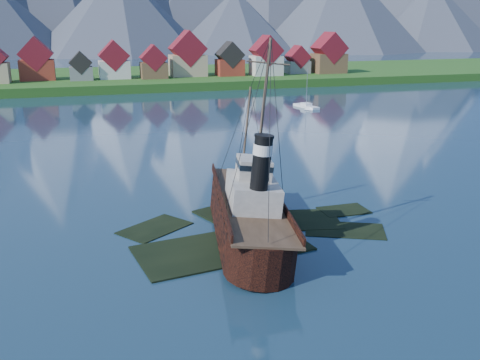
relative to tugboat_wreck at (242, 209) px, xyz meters
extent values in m
plane|color=#162E40|center=(-0.32, -1.67, -2.89)|extent=(1400.00, 1400.00, 0.00)
cube|color=black|center=(-3.32, -3.67, -3.21)|extent=(19.08, 11.42, 1.00)
cube|color=black|center=(5.68, 2.33, -3.27)|extent=(15.15, 9.76, 1.00)
cube|color=black|center=(1.68, 7.33, -3.17)|extent=(11.45, 9.06, 1.00)
cube|color=black|center=(11.68, -2.67, -3.31)|extent=(10.27, 8.34, 1.00)
cube|color=black|center=(-9.32, 4.33, -3.29)|extent=(9.42, 8.68, 1.00)
cube|color=black|center=(14.68, 3.33, -3.24)|extent=(6.00, 4.00, 1.00)
cube|color=#1B3F12|center=(-0.32, 168.33, -2.89)|extent=(600.00, 80.00, 3.20)
cube|color=#3F3D38|center=(-0.32, 130.33, -2.89)|extent=(600.00, 2.50, 2.00)
cube|color=maroon|center=(-29.32, 154.33, 3.71)|extent=(12.00, 8.50, 7.20)
cube|color=maroon|center=(-29.32, 154.33, 9.47)|extent=(12.22, 8.67, 12.22)
cube|color=slate|center=(-14.32, 149.33, 2.51)|extent=(8.00, 7.00, 4.80)
cube|color=black|center=(-14.32, 149.33, 6.35)|extent=(8.15, 7.14, 8.15)
cube|color=beige|center=(-2.32, 152.33, 3.31)|extent=(11.00, 9.50, 6.40)
cube|color=maroon|center=(-2.32, 152.33, 8.49)|extent=(11.20, 9.69, 11.20)
cube|color=brown|center=(11.68, 148.33, 3.01)|extent=(9.50, 8.00, 5.80)
cube|color=maroon|center=(11.68, 148.33, 7.62)|extent=(9.67, 8.16, 9.67)
cube|color=tan|center=(25.68, 153.33, 4.11)|extent=(13.50, 10.00, 8.00)
cube|color=maroon|center=(25.68, 153.33, 10.54)|extent=(13.75, 10.20, 13.75)
cube|color=maroon|center=(41.68, 150.33, 3.21)|extent=(10.00, 8.50, 6.20)
cube|color=black|center=(41.68, 150.33, 8.11)|extent=(10.18, 8.67, 10.18)
cube|color=beige|center=(55.68, 147.33, 3.86)|extent=(11.50, 9.00, 7.50)
cube|color=maroon|center=(55.68, 147.33, 9.68)|extent=(11.71, 9.18, 11.71)
cube|color=slate|center=(70.68, 151.33, 2.61)|extent=(9.00, 7.50, 5.00)
cube|color=maroon|center=(70.68, 151.33, 6.73)|extent=(9.16, 7.65, 9.16)
cube|color=brown|center=(83.68, 149.33, 4.01)|extent=(12.50, 10.00, 7.80)
cube|color=maroon|center=(83.68, 149.33, 10.16)|extent=(12.73, 10.20, 12.73)
cone|color=#2D333D|center=(19.68, 367.33, 28.11)|extent=(136.00, 136.00, 66.00)
cone|color=#2D333D|center=(109.68, 371.33, 20.11)|extent=(110.00, 110.00, 50.00)
cone|color=#2D333D|center=(199.68, 368.33, 32.61)|extent=(150.00, 150.00, 75.00)
cone|color=#2D333D|center=(289.68, 369.33, 25.11)|extent=(124.00, 124.00, 60.00)
cube|color=black|center=(0.00, -1.44, -0.72)|extent=(6.73, 19.39, 4.04)
cone|color=black|center=(0.00, 11.14, -0.72)|extent=(6.73, 6.73, 6.73)
cylinder|color=black|center=(0.00, -11.14, -0.72)|extent=(6.73, 6.73, 4.04)
cube|color=#4C3826|center=(0.00, -1.44, 1.39)|extent=(6.60, 25.59, 0.24)
cube|color=black|center=(-3.23, -1.44, 1.83)|extent=(0.19, 24.78, 0.87)
cube|color=black|center=(3.23, -1.44, 1.83)|extent=(0.19, 24.78, 0.87)
cube|color=#ADA89E|center=(0.00, -2.89, 2.84)|extent=(5.00, 8.18, 2.89)
cube|color=#ADA89E|center=(0.00, -1.93, 5.34)|extent=(3.46, 3.85, 2.12)
cylinder|color=black|center=(0.00, -6.06, 6.97)|extent=(1.83, 1.83, 5.39)
cylinder|color=silver|center=(0.00, -6.06, 8.32)|extent=(1.92, 1.92, 1.06)
cylinder|color=#473828|center=(0.00, 6.25, 7.26)|extent=(0.27, 0.27, 11.54)
cylinder|color=#473828|center=(0.00, -3.85, 12.65)|extent=(0.31, 0.31, 12.51)
cube|color=white|center=(44.94, 83.65, -2.80)|extent=(4.23, 10.02, 1.17)
cube|color=white|center=(44.94, 83.65, -1.87)|extent=(2.62, 3.08, 0.68)
cylinder|color=gray|center=(44.94, 83.65, 2.85)|extent=(0.14, 0.14, 10.12)
camera|label=1|loc=(-16.87, -54.24, 20.25)|focal=40.00mm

